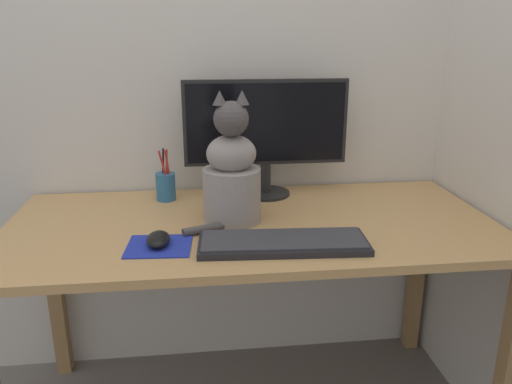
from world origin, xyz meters
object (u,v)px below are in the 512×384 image
at_px(monitor, 266,130).
at_px(cat, 231,174).
at_px(keyboard, 283,243).
at_px(pen_cup, 166,186).
at_px(computer_mouse_left, 158,239).

height_order(monitor, cat, monitor).
distance_m(keyboard, pen_cup, 0.55).
relative_size(keyboard, computer_mouse_left, 4.47).
bearing_deg(computer_mouse_left, pen_cup, 89.91).
height_order(keyboard, cat, cat).
bearing_deg(monitor, pen_cup, -177.28).
xyz_separation_m(cat, pen_cup, (-0.21, 0.23, -0.10)).
height_order(monitor, computer_mouse_left, monitor).
bearing_deg(monitor, cat, -119.24).
relative_size(cat, pen_cup, 2.22).
distance_m(computer_mouse_left, pen_cup, 0.39).
height_order(monitor, pen_cup, monitor).
relative_size(monitor, keyboard, 1.22).
xyz_separation_m(computer_mouse_left, pen_cup, (0.00, 0.39, 0.03)).
xyz_separation_m(keyboard, computer_mouse_left, (-0.33, 0.04, 0.01)).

